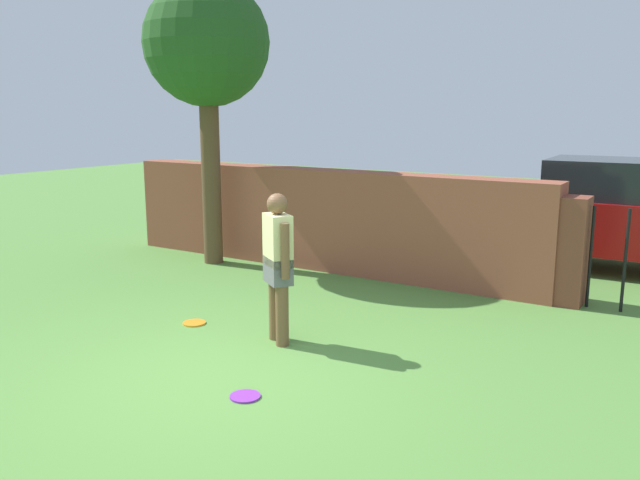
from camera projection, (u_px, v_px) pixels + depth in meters
The scene contains 7 objects.
ground_plane at pixel (219, 378), 6.11m from camera, with size 40.00×40.00×0.00m, color #568C3D.
brick_wall at pixel (321, 219), 10.24m from camera, with size 7.26×0.50×1.56m, color brown.
tree at pixel (207, 47), 10.07m from camera, with size 1.96×1.96×4.47m.
person at pixel (278, 261), 6.88m from camera, with size 0.46×0.39×1.62m.
car at pixel (615, 215), 10.17m from camera, with size 4.25×2.01×1.72m.
frisbee_purple at pixel (245, 396), 5.69m from camera, with size 0.27×0.27×0.02m, color purple.
frisbee_orange at pixel (194, 323), 7.65m from camera, with size 0.27×0.27×0.02m, color orange.
Camera 1 is at (3.84, -4.37, 2.47)m, focal length 36.57 mm.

